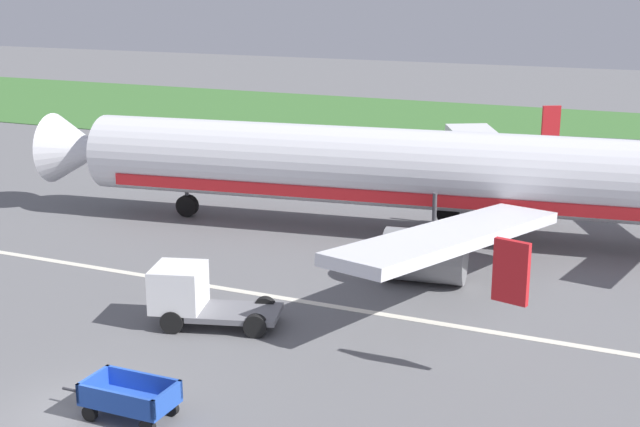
{
  "coord_description": "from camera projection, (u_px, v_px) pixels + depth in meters",
  "views": [
    {
      "loc": [
        15.21,
        -17.26,
        11.56
      ],
      "look_at": [
        1.41,
        12.93,
        2.8
      ],
      "focal_mm": 49.23,
      "sensor_mm": 36.0,
      "label": 1
    }
  ],
  "objects": [
    {
      "name": "ground_plane",
      "position": [
        80.0,
        414.0,
        24.25
      ],
      "size": [
        220.0,
        220.0,
        0.0
      ],
      "primitive_type": "plane",
      "color": "slate"
    },
    {
      "name": "grass_strip",
      "position": [
        510.0,
        130.0,
        70.85
      ],
      "size": [
        220.0,
        28.0,
        0.06
      ],
      "primitive_type": "cube",
      "color": "#3D7033",
      "rests_on": "ground"
    },
    {
      "name": "apron_stripe",
      "position": [
        261.0,
        295.0,
        33.52
      ],
      "size": [
        120.0,
        0.36,
        0.01
      ],
      "primitive_type": "cube",
      "color": "silver",
      "rests_on": "ground"
    },
    {
      "name": "airplane",
      "position": [
        412.0,
        171.0,
        40.87
      ],
      "size": [
        37.63,
        30.32,
        11.34
      ],
      "color": "silver",
      "rests_on": "ground"
    },
    {
      "name": "baggage_cart_second_in_row",
      "position": [
        130.0,
        398.0,
        23.89
      ],
      "size": [
        3.56,
        1.44,
        1.07
      ],
      "color": "#234CB2",
      "rests_on": "ground"
    },
    {
      "name": "service_truck_beside_carts",
      "position": [
        192.0,
        294.0,
        30.35
      ],
      "size": [
        4.74,
        3.11,
        2.1
      ],
      "color": "slate",
      "rests_on": "ground"
    }
  ]
}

